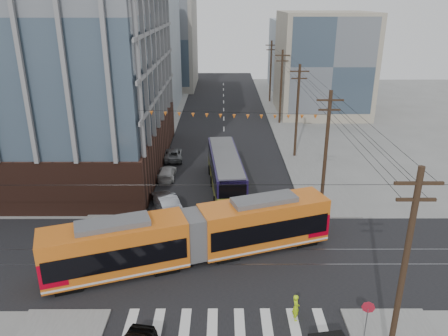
# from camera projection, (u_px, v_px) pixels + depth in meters

# --- Properties ---
(ground) EXTENTS (160.00, 160.00, 0.00)m
(ground) POSITION_uv_depth(u_px,v_px,m) (226.00, 291.00, 28.52)
(ground) COLOR slate
(office_building) EXTENTS (30.00, 25.00, 28.60)m
(office_building) POSITION_uv_depth(u_px,v_px,m) (10.00, 36.00, 44.73)
(office_building) COLOR #381E16
(office_building) RESTS_ON ground
(bg_bldg_nw_near) EXTENTS (18.00, 16.00, 18.00)m
(bg_bldg_nw_near) POSITION_uv_depth(u_px,v_px,m) (123.00, 55.00, 73.70)
(bg_bldg_nw_near) COLOR #8C99A5
(bg_bldg_nw_near) RESTS_ON ground
(bg_bldg_ne_near) EXTENTS (14.00, 14.00, 16.00)m
(bg_bldg_ne_near) POSITION_uv_depth(u_px,v_px,m) (323.00, 64.00, 70.43)
(bg_bldg_ne_near) COLOR gray
(bg_bldg_ne_near) RESTS_ON ground
(bg_bldg_nw_far) EXTENTS (16.00, 18.00, 20.00)m
(bg_bldg_nw_far) POSITION_uv_depth(u_px,v_px,m) (157.00, 39.00, 91.99)
(bg_bldg_nw_far) COLOR gray
(bg_bldg_nw_far) RESTS_ON ground
(bg_bldg_ne_far) EXTENTS (16.00, 16.00, 14.00)m
(bg_bldg_ne_far) POSITION_uv_depth(u_px,v_px,m) (311.00, 55.00, 89.44)
(bg_bldg_ne_far) COLOR #8C99A5
(bg_bldg_ne_far) RESTS_ON ground
(utility_pole_near) EXTENTS (0.30, 0.30, 11.00)m
(utility_pole_near) POSITION_uv_depth(u_px,v_px,m) (403.00, 273.00, 20.96)
(utility_pole_near) COLOR black
(utility_pole_near) RESTS_ON ground
(utility_pole_far) EXTENTS (0.30, 0.30, 11.00)m
(utility_pole_far) POSITION_uv_depth(u_px,v_px,m) (271.00, 72.00, 78.77)
(utility_pole_far) COLOR black
(utility_pole_far) RESTS_ON ground
(streetcar) EXTENTS (20.48, 9.56, 3.98)m
(streetcar) POSITION_uv_depth(u_px,v_px,m) (193.00, 236.00, 31.21)
(streetcar) COLOR orange
(streetcar) RESTS_ON ground
(city_bus) EXTENTS (3.87, 12.92, 3.61)m
(city_bus) POSITION_uv_depth(u_px,v_px,m) (226.00, 171.00, 43.38)
(city_bus) COLOR #1A123B
(city_bus) RESTS_ON ground
(parked_car_silver) EXTENTS (3.49, 5.11, 1.59)m
(parked_car_silver) POSITION_uv_depth(u_px,v_px,m) (166.00, 202.00, 39.19)
(parked_car_silver) COLOR #93969D
(parked_car_silver) RESTS_ON ground
(parked_car_white) EXTENTS (1.76, 4.30, 1.25)m
(parked_car_white) POSITION_uv_depth(u_px,v_px,m) (167.00, 173.00, 46.20)
(parked_car_white) COLOR silver
(parked_car_white) RESTS_ON ground
(parked_car_grey) EXTENTS (2.59, 4.83, 1.29)m
(parked_car_grey) POSITION_uv_depth(u_px,v_px,m) (173.00, 154.00, 51.62)
(parked_car_grey) COLOR slate
(parked_car_grey) RESTS_ON ground
(pedestrian) EXTENTS (0.50, 0.68, 1.72)m
(pedestrian) POSITION_uv_depth(u_px,v_px,m) (296.00, 307.00, 25.66)
(pedestrian) COLOR #BDF015
(pedestrian) RESTS_ON ground
(stop_sign) EXTENTS (0.87, 0.87, 2.38)m
(stop_sign) POSITION_uv_depth(u_px,v_px,m) (366.00, 322.00, 24.00)
(stop_sign) COLOR #AA1729
(stop_sign) RESTS_ON ground
(jersey_barrier) EXTENTS (1.74, 4.13, 0.81)m
(jersey_barrier) POSITION_uv_depth(u_px,v_px,m) (319.00, 210.00, 38.44)
(jersey_barrier) COLOR slate
(jersey_barrier) RESTS_ON ground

